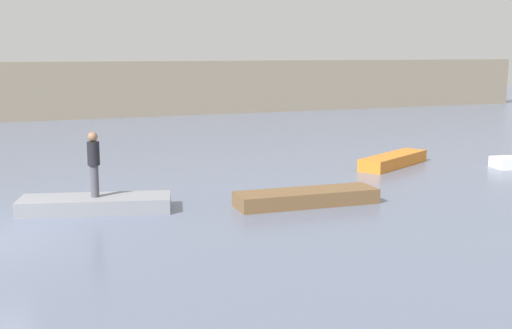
# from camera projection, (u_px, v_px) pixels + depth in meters

# --- Properties ---
(rowboat_grey) EXTENTS (4.13, 2.24, 0.39)m
(rowboat_grey) POSITION_uv_depth(u_px,v_px,m) (96.00, 204.00, 17.16)
(rowboat_grey) COLOR gray
(rowboat_grey) RESTS_ON ground_plane
(rowboat_brown) EXTENTS (4.05, 1.33, 0.41)m
(rowboat_brown) POSITION_uv_depth(u_px,v_px,m) (307.00, 197.00, 17.90)
(rowboat_brown) COLOR brown
(rowboat_brown) RESTS_ON ground_plane
(rowboat_orange) EXTENTS (3.66, 2.54, 0.44)m
(rowboat_orange) POSITION_uv_depth(u_px,v_px,m) (394.00, 160.00, 23.94)
(rowboat_orange) COLOR orange
(rowboat_orange) RESTS_ON ground_plane
(person_dark_shirt) EXTENTS (0.32, 0.32, 1.73)m
(person_dark_shirt) POSITION_uv_depth(u_px,v_px,m) (94.00, 161.00, 16.96)
(person_dark_shirt) COLOR #4C4C56
(person_dark_shirt) RESTS_ON rowboat_grey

